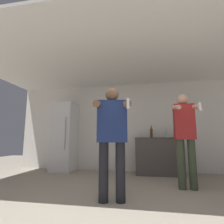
% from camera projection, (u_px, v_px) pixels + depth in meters
% --- Properties ---
extents(wall_back, '(7.00, 0.06, 2.55)m').
position_uv_depth(wall_back, '(131.00, 126.00, 5.16)').
color(wall_back, silver).
rests_on(wall_back, ground_plane).
extents(ceiling_slab, '(7.00, 3.71, 0.05)m').
position_uv_depth(ceiling_slab, '(125.00, 61.00, 3.78)').
color(ceiling_slab, silver).
rests_on(ceiling_slab, wall_back).
extents(refrigerator, '(0.61, 0.73, 1.94)m').
position_uv_depth(refrigerator, '(64.00, 137.00, 5.09)').
color(refrigerator, white).
rests_on(refrigerator, ground_plane).
extents(counter, '(1.21, 0.65, 0.94)m').
position_uv_depth(counter, '(159.00, 156.00, 4.57)').
color(counter, '#47423D').
rests_on(counter, ground_plane).
extents(bottle_clear_vodka, '(0.07, 0.07, 0.33)m').
position_uv_depth(bottle_clear_vodka, '(151.00, 133.00, 4.68)').
color(bottle_clear_vodka, '#563314').
rests_on(bottle_clear_vodka, counter).
extents(bottle_amber_bourbon, '(0.09, 0.09, 0.24)m').
position_uv_depth(bottle_amber_bourbon, '(166.00, 134.00, 4.61)').
color(bottle_amber_bourbon, silver).
rests_on(bottle_amber_bourbon, counter).
extents(bottle_red_label, '(0.06, 0.06, 0.33)m').
position_uv_depth(bottle_red_label, '(175.00, 133.00, 4.58)').
color(bottle_red_label, '#563314').
rests_on(bottle_red_label, counter).
extents(person_woman_foreground, '(0.59, 0.56, 1.70)m').
position_uv_depth(person_woman_foreground, '(112.00, 134.00, 2.65)').
color(person_woman_foreground, black).
rests_on(person_woman_foreground, ground_plane).
extents(person_man_side, '(0.44, 0.52, 1.77)m').
position_uv_depth(person_man_side, '(185.00, 134.00, 3.29)').
color(person_man_side, '#38422D').
rests_on(person_man_side, ground_plane).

